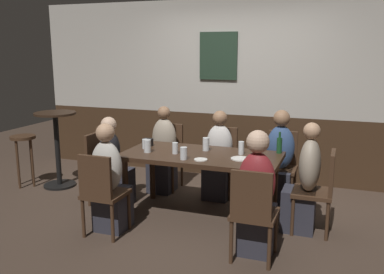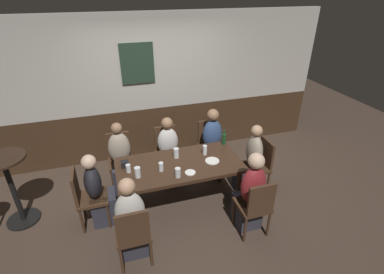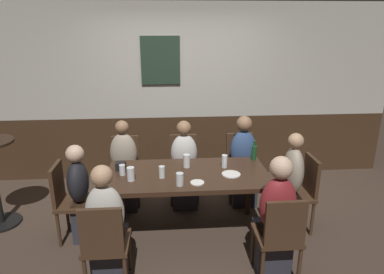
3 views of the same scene
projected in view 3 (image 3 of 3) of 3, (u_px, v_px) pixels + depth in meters
name	position (u px, v px, depth m)	size (l,w,h in m)	color
ground_plane	(188.00, 232.00, 3.99)	(12.00, 12.00, 0.00)	#423328
wall_back	(180.00, 93.00, 5.15)	(6.40, 0.13, 2.60)	#3D2819
dining_table	(188.00, 180.00, 3.78)	(1.76, 0.86, 0.74)	#382316
chair_head_east	(301.00, 189.00, 3.93)	(0.40, 0.40, 0.88)	#422B1C
chair_left_near	(105.00, 242.00, 2.98)	(0.40, 0.40, 0.88)	#422B1C
chair_head_west	(69.00, 197.00, 3.74)	(0.40, 0.40, 0.88)	#422B1C
chair_right_far	(240.00, 162.00, 4.69)	(0.40, 0.40, 0.88)	#422B1C
chair_mid_far	(184.00, 164.00, 4.64)	(0.40, 0.40, 0.88)	#422B1C
chair_left_far	(126.00, 166.00, 4.58)	(0.40, 0.40, 0.88)	#422B1C
chair_right_near	(280.00, 234.00, 3.09)	(0.40, 0.40, 0.88)	#422B1C
person_head_east	(287.00, 190.00, 3.92)	(0.37, 0.34, 1.17)	#2D2D38
person_left_near	(108.00, 232.00, 3.13)	(0.34, 0.37, 1.16)	#2D2D38
person_head_west	(85.00, 200.00, 3.76)	(0.37, 0.34, 1.10)	#2D2D38
person_right_far	(243.00, 167.00, 4.54)	(0.34, 0.37, 1.18)	#2D2D38
person_mid_far	(184.00, 170.00, 4.49)	(0.34, 0.37, 1.13)	#2D2D38
person_left_far	(124.00, 172.00, 4.43)	(0.34, 0.37, 1.15)	#2D2D38
person_right_near	(275.00, 223.00, 3.24)	(0.34, 0.37, 1.20)	#2D2D38
highball_clear	(131.00, 175.00, 3.57)	(0.08, 0.08, 0.15)	silver
pint_glass_stout	(180.00, 180.00, 3.46)	(0.07, 0.07, 0.13)	silver
pint_glass_pale	(162.00, 173.00, 3.64)	(0.07, 0.07, 0.13)	silver
tumbler_water	(187.00, 162.00, 3.90)	(0.08, 0.08, 0.15)	silver
pint_glass_amber	(224.00, 162.00, 3.89)	(0.06, 0.06, 0.15)	silver
tumbler_short	(122.00, 171.00, 3.70)	(0.06, 0.06, 0.11)	silver
beer_bottle_green	(254.00, 152.00, 4.11)	(0.06, 0.06, 0.24)	#194723
plate_white_large	(231.00, 174.00, 3.72)	(0.20, 0.20, 0.01)	white
plate_white_small	(197.00, 183.00, 3.52)	(0.14, 0.14, 0.01)	white
condiment_caddy	(121.00, 166.00, 3.83)	(0.11, 0.09, 0.09)	black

